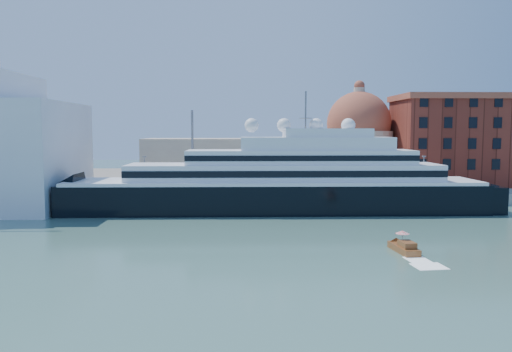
{
  "coord_description": "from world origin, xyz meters",
  "views": [
    {
      "loc": [
        -9.16,
        -75.4,
        16.26
      ],
      "look_at": [
        -6.62,
        18.0,
        7.62
      ],
      "focal_mm": 35.0,
      "sensor_mm": 36.0,
      "label": 1
    }
  ],
  "objects": [
    {
      "name": "service_barge",
      "position": [
        -32.18,
        21.01,
        0.8
      ],
      "size": [
        13.05,
        7.71,
        2.79
      ],
      "rotation": [
        0.0,
        0.0,
        -0.31
      ],
      "color": "white",
      "rests_on": "ground"
    },
    {
      "name": "quay",
      "position": [
        0.0,
        34.0,
        1.25
      ],
      "size": [
        180.0,
        10.0,
        2.5
      ],
      "primitive_type": "cube",
      "color": "gray",
      "rests_on": "ground"
    },
    {
      "name": "warehouse",
      "position": [
        52.0,
        52.0,
        13.79
      ],
      "size": [
        43.0,
        19.0,
        23.25
      ],
      "color": "maroon",
      "rests_on": "land"
    },
    {
      "name": "superyacht",
      "position": [
        -5.63,
        23.0,
        4.81
      ],
      "size": [
        93.36,
        12.94,
        27.9
      ],
      "color": "black",
      "rests_on": "ground"
    },
    {
      "name": "land",
      "position": [
        0.0,
        75.0,
        1.0
      ],
      "size": [
        260.0,
        72.0,
        2.0
      ],
      "primitive_type": "cube",
      "color": "slate",
      "rests_on": "ground"
    },
    {
      "name": "water_taxi",
      "position": [
        12.38,
        -10.68,
        0.71
      ],
      "size": [
        2.7,
        6.38,
        2.94
      ],
      "rotation": [
        0.0,
        0.0,
        0.1
      ],
      "color": "brown",
      "rests_on": "ground"
    },
    {
      "name": "lamp_posts",
      "position": [
        -12.67,
        32.27,
        9.84
      ],
      "size": [
        120.8,
        2.4,
        18.0
      ],
      "color": "slate",
      "rests_on": "quay"
    },
    {
      "name": "church",
      "position": [
        6.39,
        57.72,
        10.91
      ],
      "size": [
        66.0,
        18.0,
        25.5
      ],
      "color": "beige",
      "rests_on": "land"
    },
    {
      "name": "ground",
      "position": [
        0.0,
        0.0,
        0.0
      ],
      "size": [
        400.0,
        400.0,
        0.0
      ],
      "primitive_type": "plane",
      "color": "#355B54",
      "rests_on": "ground"
    },
    {
      "name": "quay_fence",
      "position": [
        0.0,
        29.5,
        3.1
      ],
      "size": [
        180.0,
        0.1,
        1.2
      ],
      "primitive_type": "cube",
      "color": "slate",
      "rests_on": "quay"
    }
  ]
}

